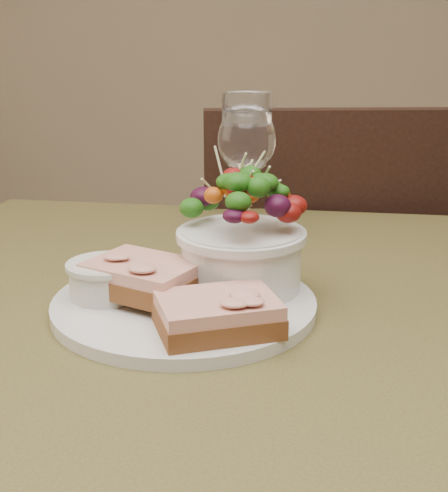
# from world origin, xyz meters

# --- Properties ---
(cafe_table) EXTENTS (0.80, 0.80, 0.75)m
(cafe_table) POSITION_xyz_m (0.00, 0.00, 0.65)
(cafe_table) COLOR #41391B
(cafe_table) RESTS_ON ground
(chair_far) EXTENTS (0.49, 0.49, 0.90)m
(chair_far) POSITION_xyz_m (0.10, 0.61, 0.29)
(chair_far) COLOR black
(chair_far) RESTS_ON ground
(dinner_plate) EXTENTS (0.26, 0.26, 0.01)m
(dinner_plate) POSITION_xyz_m (-0.02, -0.01, 0.76)
(dinner_plate) COLOR silver
(dinner_plate) RESTS_ON cafe_table
(sandwich_front) EXTENTS (0.13, 0.11, 0.03)m
(sandwich_front) POSITION_xyz_m (0.02, -0.08, 0.78)
(sandwich_front) COLOR #502A15
(sandwich_front) RESTS_ON dinner_plate
(sandwich_back) EXTENTS (0.13, 0.11, 0.03)m
(sandwich_back) POSITION_xyz_m (-0.06, -0.02, 0.78)
(sandwich_back) COLOR #502A15
(sandwich_back) RESTS_ON dinner_plate
(ramekin) EXTENTS (0.07, 0.07, 0.04)m
(ramekin) POSITION_xyz_m (-0.10, -0.02, 0.78)
(ramekin) COLOR beige
(ramekin) RESTS_ON dinner_plate
(salad_bowl) EXTENTS (0.12, 0.12, 0.13)m
(salad_bowl) POSITION_xyz_m (0.03, 0.03, 0.82)
(salad_bowl) COLOR silver
(salad_bowl) RESTS_ON dinner_plate
(garnish) EXTENTS (0.05, 0.04, 0.02)m
(garnish) POSITION_xyz_m (-0.09, 0.07, 0.77)
(garnish) COLOR #0B370A
(garnish) RESTS_ON dinner_plate
(wine_glass) EXTENTS (0.08, 0.08, 0.18)m
(wine_glass) POSITION_xyz_m (0.01, 0.26, 0.87)
(wine_glass) COLOR white
(wine_glass) RESTS_ON cafe_table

